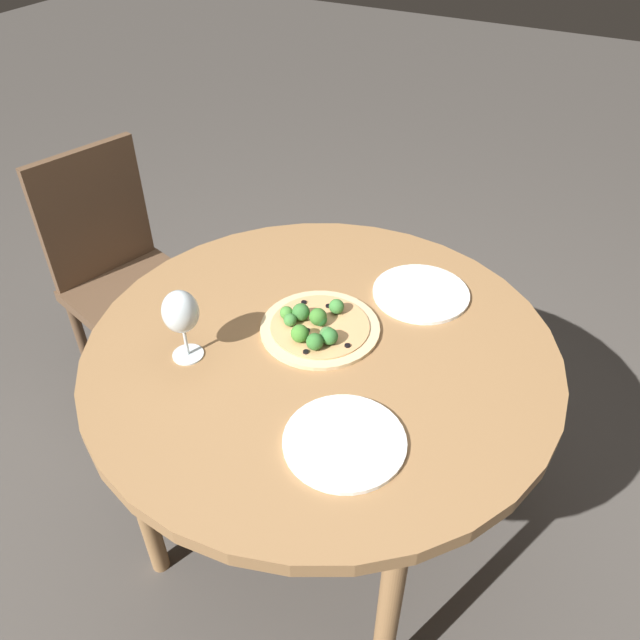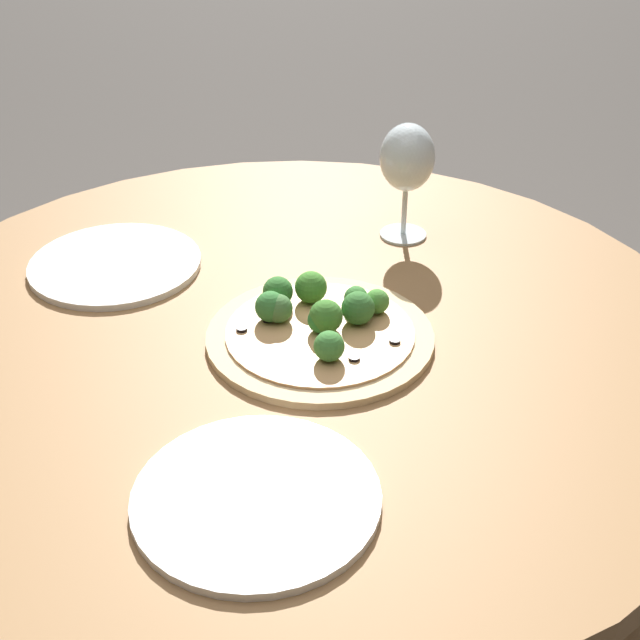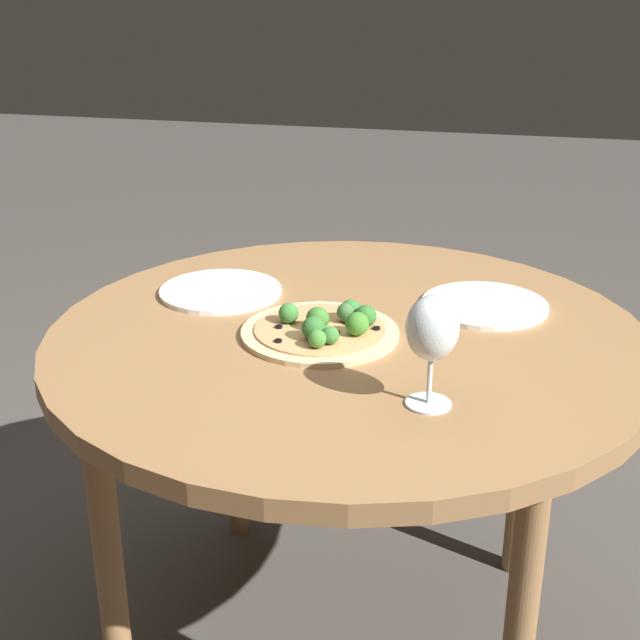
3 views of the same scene
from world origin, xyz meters
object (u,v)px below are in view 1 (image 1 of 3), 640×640
object	(u,v)px
pizza	(318,326)
plate_far	(421,293)
wine_glass	(181,313)
plate_near	(345,441)
chair	(123,273)

from	to	relation	value
pizza	plate_far	distance (m)	0.31
wine_glass	plate_far	xyz separation A→B (m)	(-0.47, 0.39, -0.12)
wine_glass	plate_near	xyz separation A→B (m)	(0.06, 0.43, -0.12)
wine_glass	plate_near	world-z (taller)	wine_glass
plate_near	plate_far	size ratio (longest dim) A/B	0.99
chair	pizza	distance (m)	0.95
wine_glass	plate_far	bearing A→B (deg)	140.30
pizza	chair	bearing A→B (deg)	-104.22
plate_far	chair	bearing A→B (deg)	-88.21
pizza	wine_glass	size ratio (longest dim) A/B	1.61
plate_near	wine_glass	bearing A→B (deg)	-98.12
pizza	wine_glass	world-z (taller)	wine_glass
plate_near	pizza	bearing A→B (deg)	-142.97
chair	plate_near	distance (m)	1.23
chair	plate_far	xyz separation A→B (m)	(-0.03, 1.05, 0.26)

